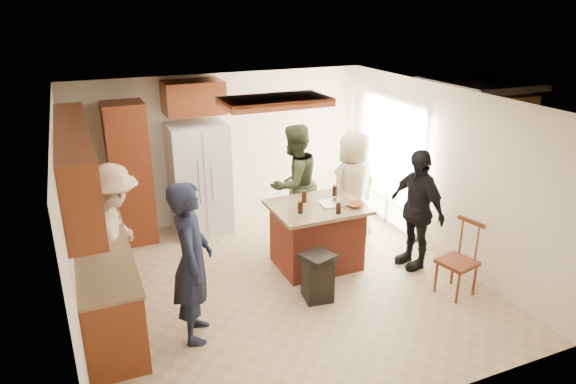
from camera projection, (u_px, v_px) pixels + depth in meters
name	position (u px, v px, depth m)	size (l,w,h in m)	color
room_shell	(463.00, 154.00, 9.64)	(8.00, 5.20, 5.00)	tan
person_front_left	(192.00, 262.00, 5.56)	(0.68, 0.50, 1.86)	black
person_behind_left	(294.00, 184.00, 7.90)	(0.91, 0.56, 1.87)	#2E361F
person_behind_right	(353.00, 187.00, 7.93)	(0.86, 0.56, 1.76)	tan
person_side_right	(416.00, 209.00, 7.14)	(1.01, 0.52, 1.73)	black
person_counter	(115.00, 237.00, 6.20)	(1.18, 0.55, 1.82)	tan
left_cabinetry	(95.00, 237.00, 6.10)	(0.64, 3.00, 2.30)	maroon
back_wall_units	(146.00, 154.00, 7.83)	(1.80, 0.60, 2.45)	maroon
refrigerator	(200.00, 179.00, 8.22)	(0.90, 0.76, 1.80)	white
kitchen_island	(317.00, 235.00, 7.26)	(1.28, 1.03, 0.93)	maroon
island_items	(335.00, 203.00, 7.08)	(0.94, 0.68, 0.15)	silver
trash_bin	(318.00, 276.00, 6.48)	(0.45, 0.45, 0.63)	black
spindle_chair	(458.00, 262.00, 6.57)	(0.50, 0.50, 0.99)	maroon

